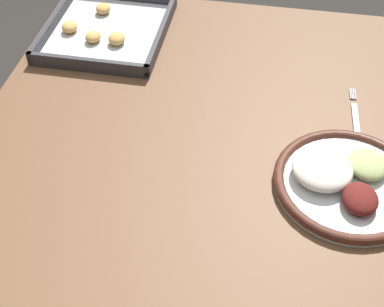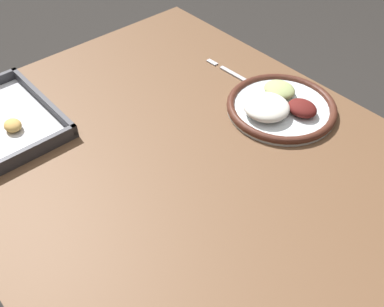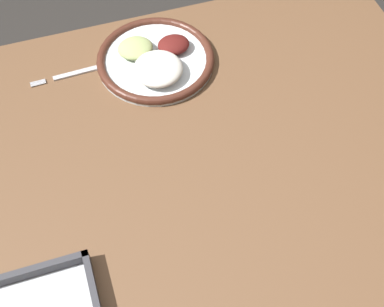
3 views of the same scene
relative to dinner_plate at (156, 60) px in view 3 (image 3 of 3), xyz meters
The scene contains 4 objects.
ground_plane 0.81m from the dinner_plate, 88.86° to the left, with size 8.00×8.00×0.00m, color #282623.
dining_table 0.31m from the dinner_plate, 88.86° to the left, with size 1.21×0.92×0.74m.
dinner_plate is the anchor object (origin of this frame).
fork 0.18m from the dinner_plate, ahead, with size 0.21×0.02×0.00m.
Camera 3 is at (0.18, 0.58, 1.66)m, focal length 50.00 mm.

